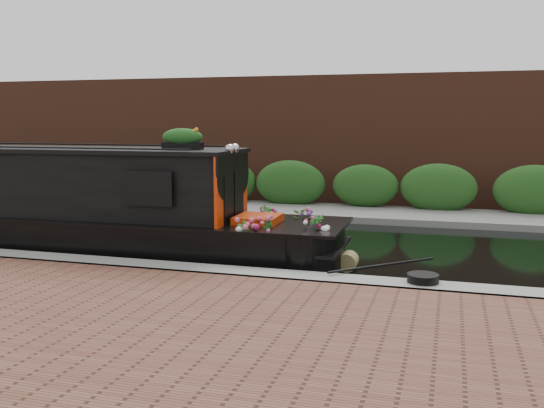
# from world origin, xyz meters

# --- Properties ---
(ground) EXTENTS (80.00, 80.00, 0.00)m
(ground) POSITION_xyz_m (0.00, 0.00, 0.00)
(ground) COLOR black
(ground) RESTS_ON ground
(near_bank_coping) EXTENTS (40.00, 0.60, 0.50)m
(near_bank_coping) POSITION_xyz_m (0.00, -3.30, 0.00)
(near_bank_coping) COLOR gray
(near_bank_coping) RESTS_ON ground
(near_bank_pavers) EXTENTS (40.00, 7.00, 0.50)m
(near_bank_pavers) POSITION_xyz_m (0.00, -7.00, 0.00)
(near_bank_pavers) COLOR brown
(near_bank_pavers) RESTS_ON ground
(far_bank_path) EXTENTS (40.00, 2.40, 0.34)m
(far_bank_path) POSITION_xyz_m (0.00, 4.20, 0.00)
(far_bank_path) COLOR slate
(far_bank_path) RESTS_ON ground
(far_hedge) EXTENTS (40.00, 1.10, 2.80)m
(far_hedge) POSITION_xyz_m (0.00, 5.10, 0.00)
(far_hedge) COLOR #204A18
(far_hedge) RESTS_ON ground
(far_brick_wall) EXTENTS (40.00, 1.00, 8.00)m
(far_brick_wall) POSITION_xyz_m (0.00, 7.20, 0.00)
(far_brick_wall) COLOR #562C1D
(far_brick_wall) RESTS_ON ground
(narrowboat) EXTENTS (11.42, 2.20, 2.67)m
(narrowboat) POSITION_xyz_m (-3.19, -1.80, 0.79)
(narrowboat) COLOR black
(narrowboat) RESTS_ON ground
(rope_fender) EXTENTS (0.32, 0.38, 0.32)m
(rope_fender) POSITION_xyz_m (2.87, -1.80, 0.16)
(rope_fender) COLOR olive
(rope_fender) RESTS_ON ground
(coiled_mooring_rope) EXTENTS (0.46, 0.46, 0.12)m
(coiled_mooring_rope) POSITION_xyz_m (4.20, -3.17, 0.31)
(coiled_mooring_rope) COLOR black
(coiled_mooring_rope) RESTS_ON near_bank_coping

